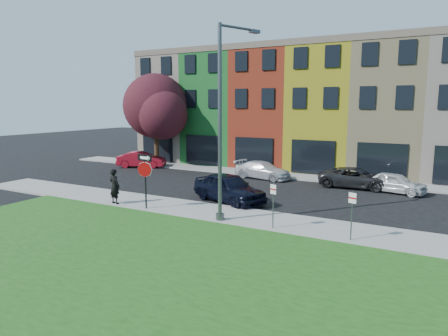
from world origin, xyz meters
The scene contains 15 objects.
ground centered at (0.00, 0.00, 0.00)m, with size 120.00×120.00×0.00m, color black.
sidewalk_near centered at (2.00, 3.00, 0.06)m, with size 40.00×3.00×0.12m, color gray.
sidewalk_far centered at (-3.00, 15.00, 0.06)m, with size 40.00×2.40×0.12m, color gray.
rowhouse_block centered at (-2.50, 21.18, 4.99)m, with size 30.00×10.12×10.00m.
stop_sign centered at (-4.76, 1.88, 2.16)m, with size 1.04×0.23×2.85m.
man centered at (-6.92, 1.90, 1.09)m, with size 0.76×0.55×1.93m, color black.
sedan_near centered at (-1.80, 5.62, 0.82)m, with size 5.21×3.63×1.65m, color black.
parked_car_red centered at (-14.54, 13.20, 0.70)m, with size 4.45×3.08×1.39m, color maroon.
parked_car_silver centered at (-2.99, 13.34, 0.64)m, with size 4.62×2.39×1.28m, color silver.
parked_car_dark centered at (3.81, 13.15, 0.67)m, with size 4.90×2.41×1.34m, color black.
parked_car_white centered at (6.27, 12.73, 0.64)m, with size 4.00×2.32×1.28m, color silver.
street_lamp centered at (-0.25, 2.08, 4.63)m, with size 1.21×2.45×8.94m.
parking_sign_a centered at (2.34, 1.89, 1.40)m, with size 0.31×0.15×2.04m.
parking_sign_b centered at (5.68, 1.93, 1.39)m, with size 0.31×0.12×2.01m.
tree_purple centered at (-14.08, 15.02, 5.22)m, with size 6.93×6.06×8.14m.
Camera 1 is at (8.52, -14.06, 5.52)m, focal length 32.00 mm.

